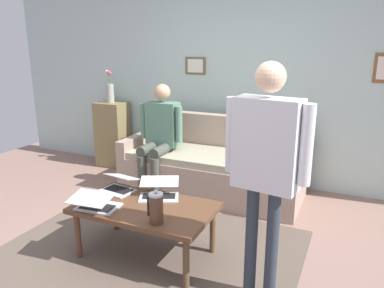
% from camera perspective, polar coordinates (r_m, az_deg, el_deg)
% --- Properties ---
extents(ground_plane, '(7.68, 7.68, 0.00)m').
position_cam_1_polar(ground_plane, '(3.23, -5.18, -17.50)').
color(ground_plane, '#8A695D').
extents(area_rug, '(2.48, 2.17, 0.01)m').
position_cam_1_polar(area_rug, '(3.27, -7.86, -17.10)').
color(area_rug, brown).
rests_on(area_rug, ground_plane).
extents(back_wall, '(7.04, 0.11, 2.70)m').
position_cam_1_polar(back_wall, '(4.76, 7.74, 10.41)').
color(back_wall, '#ABC4C0').
rests_on(back_wall, ground_plane).
extents(couch, '(2.08, 0.88, 0.88)m').
position_cam_1_polar(couch, '(4.45, 3.23, -3.58)').
color(couch, tan).
rests_on(couch, ground_plane).
extents(coffee_table, '(1.13, 0.67, 0.45)m').
position_cam_1_polar(coffee_table, '(3.15, -7.15, -10.08)').
color(coffee_table, brown).
rests_on(coffee_table, ground_plane).
extents(laptop_left, '(0.44, 0.43, 0.13)m').
position_cam_1_polar(laptop_left, '(3.28, -5.04, -7.26)').
color(laptop_left, silver).
rests_on(laptop_left, coffee_table).
extents(laptop_center, '(0.33, 0.34, 0.15)m').
position_cam_1_polar(laptop_center, '(3.45, -11.03, -6.26)').
color(laptop_center, silver).
rests_on(laptop_center, coffee_table).
extents(laptop_right, '(0.36, 0.36, 0.14)m').
position_cam_1_polar(laptop_right, '(3.12, -14.46, -8.82)').
color(laptop_right, silver).
rests_on(laptop_right, coffee_table).
extents(french_press, '(0.13, 0.11, 0.26)m').
position_cam_1_polar(french_press, '(2.80, -5.50, -9.71)').
color(french_press, '#4C3323').
rests_on(french_press, coffee_table).
extents(side_shelf, '(0.42, 0.32, 0.92)m').
position_cam_1_polar(side_shelf, '(5.50, -12.02, 1.47)').
color(side_shelf, olive).
rests_on(side_shelf, ground_plane).
extents(flower_vase, '(0.11, 0.10, 0.45)m').
position_cam_1_polar(flower_vase, '(5.39, -12.39, 7.82)').
color(flower_vase, '#A0A093').
rests_on(flower_vase, side_shelf).
extents(person_standing, '(0.58, 0.24, 1.64)m').
position_cam_1_polar(person_standing, '(2.42, 11.26, -1.73)').
color(person_standing, '#2C3541').
rests_on(person_standing, ground_plane).
extents(person_seated, '(0.55, 0.51, 1.28)m').
position_cam_1_polar(person_seated, '(4.38, -4.95, 1.81)').
color(person_seated, '#43473E').
rests_on(person_seated, ground_plane).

